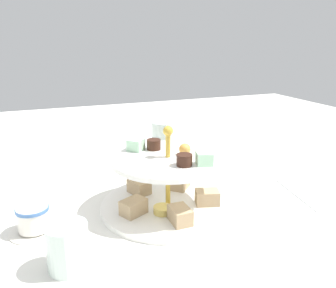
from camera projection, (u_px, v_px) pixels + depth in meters
The scene contains 7 objects.
ground_plane at pixel (168, 207), 0.72m from camera, with size 2.40×2.40×0.00m, color silver.
tiered_serving_stand at pixel (168, 186), 0.71m from camera, with size 0.28×0.28×0.18m.
water_glass_tall_right at pixel (164, 144), 0.94m from camera, with size 0.07×0.07×0.13m, color silver.
water_glass_short_left at pixel (68, 247), 0.52m from camera, with size 0.06×0.06×0.07m, color silver.
teacup_with_saucer at pixel (34, 220), 0.62m from camera, with size 0.09×0.09×0.05m.
butter_knife_left at pixel (296, 193), 0.78m from camera, with size 0.17×0.01×0.00m, color silver.
butter_knife_right at pixel (57, 183), 0.84m from camera, with size 0.17×0.01×0.00m, color silver.
Camera 1 is at (0.61, -0.23, 0.34)m, focal length 36.71 mm.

